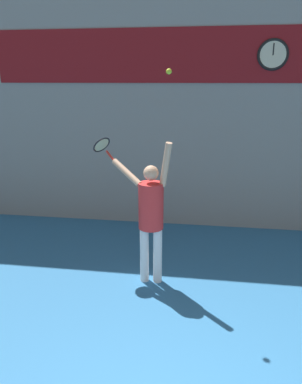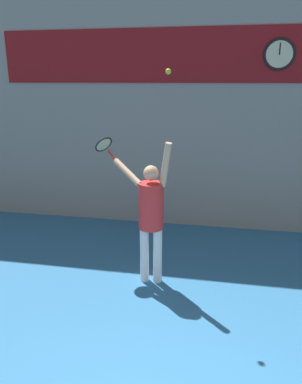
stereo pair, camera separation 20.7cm
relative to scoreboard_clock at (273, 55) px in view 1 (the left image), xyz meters
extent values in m
cube|color=gray|center=(-1.24, 0.08, -0.80)|extent=(18.00, 0.10, 5.00)
cube|color=maroon|center=(-1.24, 0.02, 0.00)|extent=(7.93, 0.02, 0.97)
cylinder|color=beige|center=(0.00, 0.00, 0.00)|extent=(0.50, 0.02, 0.50)
torus|color=black|center=(0.00, 0.00, 0.00)|extent=(0.55, 0.05, 0.55)
cube|color=black|center=(0.00, -0.01, 0.09)|extent=(0.02, 0.01, 0.20)
cylinder|color=white|center=(-1.93, -2.32, -2.88)|extent=(0.13, 0.13, 0.85)
cylinder|color=white|center=(-1.73, -2.32, -2.88)|extent=(0.13, 0.13, 0.85)
cylinder|color=red|center=(-1.83, -2.32, -2.12)|extent=(0.35, 0.35, 0.67)
sphere|color=#D8A884|center=(-1.83, -2.32, -1.65)|extent=(0.21, 0.21, 0.21)
cylinder|color=#D8A884|center=(-1.62, -2.35, -1.52)|extent=(0.22, 0.20, 0.62)
cylinder|color=#D8A884|center=(-2.21, -2.14, -1.70)|extent=(0.52, 0.45, 0.33)
cylinder|color=red|center=(-2.50, -1.91, -1.51)|extent=(0.18, 0.14, 0.16)
torus|color=black|center=(-2.66, -1.80, -1.37)|extent=(0.32, 0.35, 0.25)
cylinder|color=beige|center=(-2.66, -1.80, -1.37)|extent=(0.27, 0.29, 0.20)
sphere|color=#CCDB2D|center=(-1.59, -2.47, -0.32)|extent=(0.07, 0.07, 0.07)
camera|label=1|loc=(-1.10, -7.23, -0.41)|focal=35.00mm
camera|label=2|loc=(-0.90, -7.20, -0.41)|focal=35.00mm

